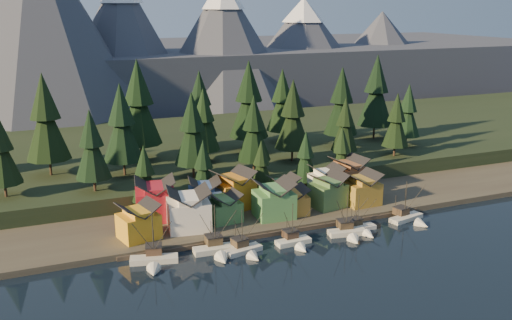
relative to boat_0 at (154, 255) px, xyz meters
name	(u,v)px	position (x,y,z in m)	size (l,w,h in m)	color
ground	(311,258)	(32.77, -10.26, -2.27)	(500.00, 500.00, 0.00)	black
shore_strip	(245,200)	(32.77, 29.74, -1.52)	(400.00, 50.00, 1.50)	#3A342A
hillside	(195,151)	(32.77, 79.74, 0.73)	(420.00, 100.00, 6.00)	black
dock	(280,230)	(32.77, 6.24, -1.77)	(80.00, 4.00, 1.00)	#4A4035
mountain_ridge	(121,58)	(28.57, 203.33, 23.78)	(560.00, 190.00, 90.00)	#4F5466
boat_0	(154,255)	(0.00, 0.00, 0.00)	(11.09, 11.64, 12.11)	beige
boat_1	(217,244)	(14.46, -0.06, 0.08)	(10.70, 11.58, 12.36)	beige
boat_2	(246,245)	(20.31, -2.63, -0.06)	(9.28, 9.84, 11.20)	beige
boat_3	(295,237)	(32.74, -2.56, -0.10)	(8.76, 9.47, 10.96)	silver
boat_4	(349,227)	(47.13, -2.68, 0.04)	(9.92, 10.52, 11.83)	silver
boat_5	(361,225)	(51.51, -1.28, -0.43)	(9.13, 9.91, 9.99)	silver
boat_6	(410,213)	(66.83, -0.27, -0.08)	(10.50, 11.03, 11.60)	beige
house_front_0	(138,220)	(-0.69, 12.14, 3.71)	(10.16, 9.81, 8.53)	gold
house_front_1	(189,208)	(11.69, 13.14, 4.62)	(11.19, 10.86, 10.26)	silver
house_front_2	(224,206)	(21.35, 15.02, 3.15)	(8.37, 8.43, 7.46)	#447640
house_front_3	(274,198)	(34.11, 12.78, 4.28)	(9.94, 9.52, 9.62)	#498548
house_front_4	(293,199)	(39.73, 13.10, 3.03)	(7.86, 8.36, 7.24)	#AD7A2C
house_front_5	(328,190)	(50.61, 14.15, 4.00)	(9.96, 9.33, 9.09)	#476E3B
house_front_6	(361,187)	(60.19, 12.67, 3.89)	(9.18, 8.71, 8.88)	olive
house_back_0	(155,198)	(5.78, 22.96, 4.80)	(11.14, 10.82, 10.62)	maroon
house_back_1	(205,195)	(18.83, 22.97, 3.93)	(9.35, 9.42, 8.96)	#3B578C
house_back_2	(233,188)	(26.82, 22.95, 4.69)	(11.65, 11.06, 10.41)	orange
house_back_3	(284,189)	(40.61, 20.78, 3.34)	(7.84, 7.01, 7.84)	#457C43
house_back_4	(326,181)	(54.02, 21.18, 4.00)	(8.59, 8.27, 9.10)	white
house_back_5	(348,173)	(62.82, 23.93, 4.47)	(9.92, 10.01, 9.99)	brown
tree_hill_0	(1,151)	(-29.23, 41.74, 15.98)	(9.62, 9.62, 22.42)	#332319
tree_hill_1	(46,120)	(-17.23, 57.74, 20.16)	(12.91, 12.91, 30.06)	#332319
tree_hill_2	(92,147)	(-7.23, 37.74, 15.92)	(9.57, 9.57, 22.30)	#332319
tree_hill_3	(122,125)	(2.77, 49.74, 18.54)	(11.63, 11.63, 27.10)	#332319
tree_hill_4	(139,105)	(10.77, 64.74, 21.36)	(13.84, 13.84, 32.25)	#332319
tree_hill_5	(192,131)	(20.77, 39.74, 17.33)	(10.68, 10.68, 24.89)	#332319
tree_hill_6	(204,122)	(28.77, 54.74, 16.59)	(10.10, 10.10, 23.53)	#332319
tree_hill_7	(254,131)	(38.77, 37.74, 16.44)	(9.98, 9.98, 23.26)	#332319
tree_hill_8	(249,102)	(46.77, 61.74, 20.54)	(13.20, 13.20, 30.76)	#332319
tree_hill_9	(293,117)	(54.77, 44.74, 18.04)	(11.24, 11.24, 26.19)	#332319
tree_hill_10	(282,102)	(62.77, 69.74, 18.20)	(11.36, 11.36, 26.47)	#332319
tree_hill_11	(345,126)	(70.77, 39.74, 14.81)	(8.71, 8.71, 20.29)	#332319
tree_hill_12	(341,103)	(78.77, 55.74, 19.00)	(12.00, 12.00, 27.95)	#332319
tree_hill_13	(396,122)	(88.77, 37.74, 15.15)	(8.97, 8.97, 20.90)	#332319
tree_hill_14	(376,93)	(96.77, 61.74, 20.68)	(13.31, 13.31, 31.01)	#332319
tree_hill_15	(200,106)	(32.77, 71.74, 18.50)	(11.60, 11.60, 27.03)	#332319
tree_hill_17	(408,112)	(100.77, 47.74, 15.76)	(9.45, 9.45, 22.02)	#332319
tree_shore_0	(145,175)	(4.77, 29.74, 9.04)	(7.71, 7.71, 17.96)	#332319
tree_shore_1	(204,169)	(20.77, 29.74, 8.97)	(7.66, 7.66, 17.85)	#332319
tree_shore_2	(261,165)	(37.77, 29.74, 8.10)	(6.98, 6.98, 16.25)	#332319
tree_shore_3	(306,158)	(51.77, 29.74, 8.84)	(7.56, 7.56, 17.61)	#332319
tree_shore_4	(341,153)	(63.77, 29.74, 9.13)	(7.78, 7.78, 18.13)	#332319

